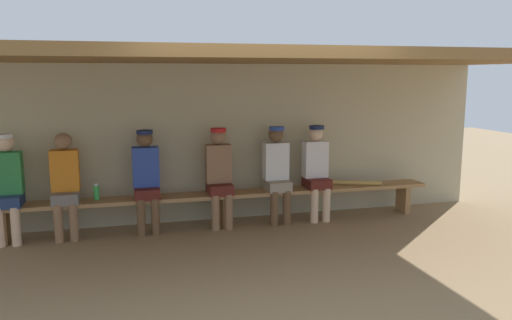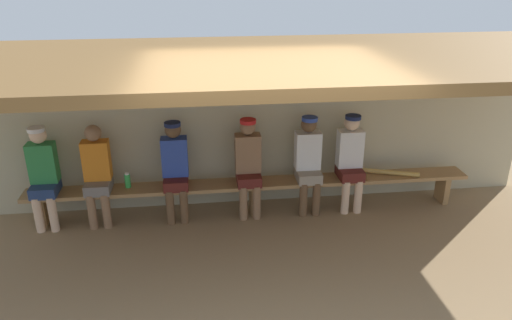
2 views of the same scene
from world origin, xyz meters
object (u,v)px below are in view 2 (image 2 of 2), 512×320
object	(u,v)px
player_leftmost	(308,160)
bench	(253,187)
player_in_blue	(97,171)
baseball_bat	(391,172)
player_in_red	(175,166)
player_rightmost	(248,163)
water_bottle_clear	(128,180)
player_near_post	(350,158)
player_with_sunglasses	(43,173)

from	to	relation	value
player_leftmost	bench	bearing A→B (deg)	-179.73
player_leftmost	player_in_blue	xyz separation A→B (m)	(-2.78, -0.00, -0.02)
bench	baseball_bat	world-z (taller)	baseball_bat
bench	player_leftmost	distance (m)	0.84
player_in_blue	player_in_red	bearing A→B (deg)	0.03
player_leftmost	player_rightmost	size ratio (longest dim) A/B	1.00
player_in_blue	water_bottle_clear	distance (m)	0.40
player_near_post	player_in_red	bearing A→B (deg)	180.00
player_in_red	player_near_post	bearing A→B (deg)	0.00
player_in_red	player_in_blue	xyz separation A→B (m)	(-1.00, -0.00, -0.02)
player_with_sunglasses	player_near_post	bearing A→B (deg)	0.00
water_bottle_clear	baseball_bat	distance (m)	3.60
player_with_sunglasses	player_in_red	world-z (taller)	same
player_in_red	water_bottle_clear	world-z (taller)	player_in_red
player_near_post	player_in_blue	xyz separation A→B (m)	(-3.37, -0.00, -0.02)
bench	player_with_sunglasses	bearing A→B (deg)	179.92
player_leftmost	player_in_blue	world-z (taller)	player_leftmost
player_leftmost	baseball_bat	size ratio (longest dim) A/B	1.74
player_rightmost	baseball_bat	world-z (taller)	player_rightmost
player_near_post	player_in_red	xyz separation A→B (m)	(-2.37, 0.00, 0.00)
player_with_sunglasses	player_leftmost	bearing A→B (deg)	0.00
player_near_post	water_bottle_clear	world-z (taller)	player_near_post
bench	player_in_blue	bearing A→B (deg)	179.91
player_in_blue	water_bottle_clear	bearing A→B (deg)	6.19
player_leftmost	player_in_blue	size ratio (longest dim) A/B	1.01
bench	water_bottle_clear	xyz separation A→B (m)	(-1.66, 0.04, 0.17)
player_in_blue	player_with_sunglasses	bearing A→B (deg)	179.96
baseball_bat	bench	bearing A→B (deg)	-160.54
player_with_sunglasses	player_in_blue	xyz separation A→B (m)	(0.67, -0.00, -0.02)
player_with_sunglasses	baseball_bat	world-z (taller)	player_with_sunglasses
player_with_sunglasses	player_rightmost	distance (m)	2.63
player_rightmost	player_in_red	world-z (taller)	same
player_near_post	player_in_blue	distance (m)	3.37
player_rightmost	player_near_post	xyz separation A→B (m)	(1.40, 0.00, 0.00)
player_with_sunglasses	player_in_blue	size ratio (longest dim) A/B	1.01
water_bottle_clear	baseball_bat	world-z (taller)	water_bottle_clear
player_in_blue	baseball_bat	size ratio (longest dim) A/B	1.73
player_rightmost	bench	bearing A→B (deg)	-3.38
player_near_post	baseball_bat	distance (m)	0.65
player_with_sunglasses	bench	bearing A→B (deg)	-0.08
bench	player_in_blue	world-z (taller)	player_in_blue
player_in_blue	water_bottle_clear	size ratio (longest dim) A/B	6.43
player_leftmost	player_near_post	size ratio (longest dim) A/B	1.00
player_leftmost	player_in_red	xyz separation A→B (m)	(-1.78, 0.00, 0.00)
player_with_sunglasses	baseball_bat	xyz separation A→B (m)	(4.63, -0.00, -0.25)
baseball_bat	player_near_post	bearing A→B (deg)	-160.88
player_near_post	player_with_sunglasses	bearing A→B (deg)	180.00
player_with_sunglasses	player_rightmost	size ratio (longest dim) A/B	1.00
water_bottle_clear	baseball_bat	size ratio (longest dim) A/B	0.27
bench	player_near_post	distance (m)	1.39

